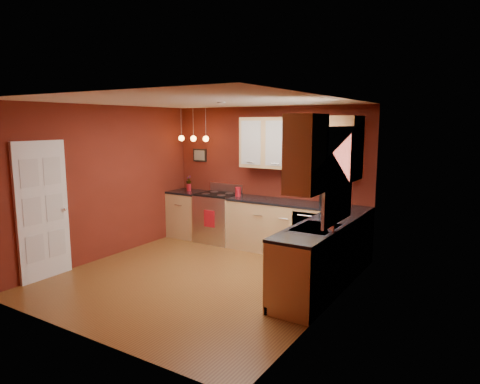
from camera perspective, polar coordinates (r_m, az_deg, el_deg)
The scene contains 27 objects.
floor at distance 6.57m, azimuth -5.33°, elevation -11.32°, with size 4.20×4.20×0.00m, color brown.
ceiling at distance 6.17m, azimuth -5.69°, elevation 11.94°, with size 4.00×4.20×0.02m, color white.
wall_back at distance 7.99m, azimuth 3.65°, elevation 1.99°, with size 4.00×0.02×2.60m, color maroon.
wall_front at distance 4.77m, azimuth -20.97°, elevation -3.51°, with size 4.00×0.02×2.60m, color maroon.
wall_left at distance 7.61m, azimuth -17.58°, elevation 1.21°, with size 0.02×4.20×2.60m, color maroon.
wall_right at distance 5.29m, azimuth 12.02°, elevation -1.90°, with size 0.02×4.20×2.60m, color maroon.
base_cabinets_back_left at distance 8.79m, azimuth -6.88°, elevation -3.02°, with size 0.70×0.60×0.90m, color tan.
base_cabinets_back_right at distance 7.57m, azimuth 7.39°, elevation -5.03°, with size 2.54×0.60×0.90m, color tan.
base_cabinets_right at distance 6.01m, azimuth 10.51°, elevation -8.89°, with size 0.60×2.10×0.90m, color tan.
counter_back_left at distance 8.70m, azimuth -6.94°, elevation 0.00°, with size 0.70×0.62×0.04m, color black.
counter_back_right at distance 7.47m, azimuth 7.47°, elevation -1.53°, with size 2.54×0.62×0.04m, color black.
counter_right at distance 5.88m, azimuth 10.64°, elevation -4.53°, with size 0.62×2.10×0.04m, color black.
gas_range at distance 8.36m, azimuth -2.96°, elevation -3.39°, with size 0.76×0.64×1.11m.
dishwasher_front at distance 7.17m, azimuth 9.13°, elevation -5.88°, with size 0.60×0.02×0.80m, color silver.
sink at distance 5.75m, azimuth 10.11°, elevation -4.89°, with size 0.50×0.70×0.33m.
window at distance 5.52m, azimuth 12.97°, elevation 2.60°, with size 0.06×1.02×1.22m.
door_left_wall at distance 6.92m, azimuth -24.84°, elevation -2.28°, with size 0.12×0.82×2.05m.
upper_cabinets_back at distance 7.52m, azimuth 7.12°, elevation 6.45°, with size 2.00×0.35×0.90m, color tan.
upper_cabinets_right at distance 5.57m, azimuth 11.69°, elevation 5.41°, with size 0.35×1.95×0.90m, color tan.
wall_picture at distance 8.78m, azimuth -5.38°, elevation 4.90°, with size 0.32×0.03×0.26m, color black.
pendant_lights at distance 8.44m, azimuth -6.23°, elevation 7.16°, with size 0.71×0.11×0.66m.
red_canister at distance 7.99m, azimuth -0.26°, elevation 0.03°, with size 0.11×0.11×0.17m.
red_vase at distance 8.71m, azimuth -6.83°, elevation 0.63°, with size 0.09×0.09×0.15m, color #AB121B.
flowers at distance 8.69m, azimuth -6.85°, elevation 1.58°, with size 0.10×0.10×0.18m, color #AB121B.
coffee_maker at distance 7.31m, azimuth 11.45°, elevation -0.70°, with size 0.21×0.20×0.28m.
soap_pump at distance 5.52m, azimuth 12.06°, elevation -4.26°, with size 0.09×0.09×0.19m, color white.
dish_towel at distance 8.07m, azimuth -4.13°, elevation -3.58°, with size 0.23×0.02×0.32m, color #AB121B.
Camera 1 is at (3.74, -4.89, 2.30)m, focal length 32.00 mm.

